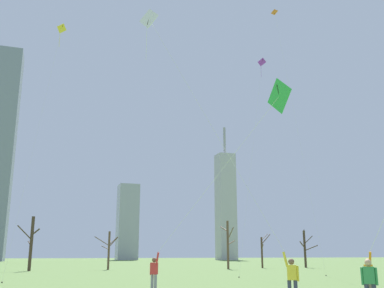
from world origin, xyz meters
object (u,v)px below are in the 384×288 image
Objects in this scene: bare_tree_rightmost at (31,242)px; bare_tree_leftmost at (305,248)px; distant_kite_drifting_right_purple at (259,88)px; kite_flyer_midfield_left_green at (179,238)px; kite_flyer_foreground_right_white at (258,216)px; bare_tree_right_of_center at (109,249)px; bare_tree_center at (262,250)px; bare_tree_left_of_center at (228,243)px; distant_kite_high_overhead_yellow at (56,51)px; bystander_watching_nearby at (370,282)px; distant_kite_low_near_trees_orange at (281,44)px.

bare_tree_rightmost is 1.16× the size of bare_tree_leftmost.
kite_flyer_midfield_left_green is at bearing -129.58° from distant_kite_drifting_right_purple.
kite_flyer_foreground_right_white is at bearing -123.92° from bare_tree_leftmost.
kite_flyer_foreground_right_white is at bearing -89.00° from bare_tree_right_of_center.
bare_tree_center reaches higher than bare_tree_right_of_center.
bare_tree_rightmost is (-18.77, 18.86, -13.29)m from distant_kite_drifting_right_purple.
bare_tree_center is (5.97, 2.57, -0.82)m from bare_tree_left_of_center.
bare_tree_center is at bearing 4.02° from bare_tree_rightmost.
bare_tree_left_of_center is 22.99m from bare_tree_rightmost.
distant_kite_high_overhead_yellow is 42.09m from bare_tree_leftmost.
bystander_watching_nearby is 0.37× the size of bare_tree_right_of_center.
distant_kite_drifting_right_purple reaches higher than bystander_watching_nearby.
kite_flyer_foreground_right_white is 3.03× the size of bare_tree_center.
bare_tree_right_of_center is at bearing 125.27° from distant_kite_low_near_trees_orange.
distant_kite_drifting_right_purple is at bearing 50.42° from kite_flyer_midfield_left_green.
distant_kite_high_overhead_yellow is at bearing 115.11° from bystander_watching_nearby.
distant_kite_low_near_trees_orange is (12.75, 19.51, 18.61)m from kite_flyer_foreground_right_white.
bare_tree_rightmost is at bearing 178.68° from bare_tree_left_of_center.
kite_flyer_foreground_right_white reaches higher than bare_tree_right_of_center.
distant_kite_high_overhead_yellow is 37.55m from bare_tree_center.
bare_tree_rightmost reaches higher than bare_tree_left_of_center.
distant_kite_high_overhead_yellow is at bearing -149.82° from bare_tree_leftmost.
kite_flyer_foreground_right_white is 46.30m from bare_tree_leftmost.
bare_tree_right_of_center is (1.37, 34.44, -0.14)m from kite_flyer_midfield_left_green.
distant_kite_low_near_trees_orange is 25.13m from bare_tree_left_of_center.
kite_flyer_foreground_right_white reaches higher than bystander_watching_nearby.
distant_kite_high_overhead_yellow reaches higher than bare_tree_center.
bare_tree_rightmost is (-1.22, 18.10, -14.62)m from distant_kite_high_overhead_yellow.
kite_flyer_midfield_left_green reaches higher than bare_tree_right_of_center.
distant_kite_drifting_right_purple is 22.98m from bare_tree_left_of_center.
bare_tree_rightmost is at bearing 102.63° from kite_flyer_midfield_left_green.
bystander_watching_nearby is (2.20, -3.44, -2.34)m from kite_flyer_foreground_right_white.
bare_tree_left_of_center reaches higher than bare_tree_right_of_center.
bare_tree_leftmost reaches higher than bare_tree_center.
distant_kite_low_near_trees_orange is 5.87× the size of bare_tree_right_of_center.
bare_tree_leftmost is (13.08, 18.91, -19.25)m from distant_kite_low_near_trees_orange.
distant_kite_low_near_trees_orange is at bearing -109.50° from bare_tree_center.
kite_flyer_foreground_right_white is 37.93m from bare_tree_rightmost.
bystander_watching_nearby is 0.08× the size of distant_kite_drifting_right_purple.
distant_kite_high_overhead_yellow is 3.48× the size of bare_tree_rightmost.
bare_tree_right_of_center is (-14.29, 2.28, -0.73)m from bare_tree_left_of_center.
distant_kite_low_near_trees_orange reaches higher than bare_tree_rightmost.
distant_kite_low_near_trees_orange is 4.44× the size of bare_tree_rightmost.
distant_kite_low_near_trees_orange reaches higher than bare_tree_right_of_center.
kite_flyer_midfield_left_green is 40.91m from bare_tree_center.
distant_kite_high_overhead_yellow is at bearing 177.51° from distant_kite_drifting_right_purple.
distant_kite_high_overhead_yellow is at bearing 112.71° from kite_flyer_midfield_left_green.
distant_kite_high_overhead_yellow is at bearing -141.10° from bare_tree_left_of_center.
distant_kite_high_overhead_yellow reaches higher than bystander_watching_nearby.
bare_tree_right_of_center is (-26.51, 0.08, -0.24)m from bare_tree_leftmost.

